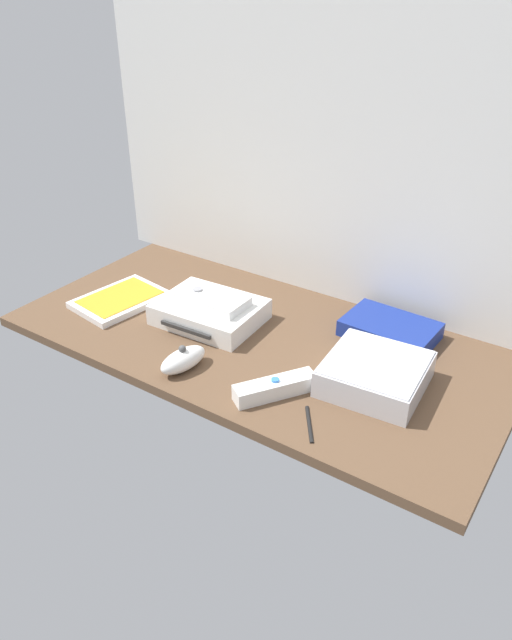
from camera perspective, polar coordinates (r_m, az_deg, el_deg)
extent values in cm
cube|color=brown|center=(122.38, 0.00, -2.02)|extent=(100.00, 48.00, 2.00)
cube|color=silver|center=(128.68, 6.35, 15.55)|extent=(110.00, 1.20, 64.00)
cube|color=white|center=(126.49, -4.48, 0.74)|extent=(21.84, 17.12, 4.40)
cube|color=#2D2D2D|center=(120.85, -6.69, -0.92)|extent=(12.01, 1.25, 0.80)
cube|color=silver|center=(108.88, 11.19, -5.05)|extent=(18.29, 18.29, 5.00)
cube|color=silver|center=(107.39, 11.33, -3.90)|extent=(17.56, 17.56, 0.30)
cube|color=white|center=(137.35, -12.72, 1.86)|extent=(16.26, 20.80, 1.40)
cube|color=gold|center=(136.99, -12.76, 2.15)|extent=(13.44, 17.81, 0.16)
cube|color=navy|center=(124.09, 12.57, -0.87)|extent=(18.50, 12.76, 3.40)
cube|color=#19D833|center=(119.18, 11.29, -2.12)|extent=(8.01, 0.74, 0.60)
cube|color=white|center=(105.31, 1.82, -6.43)|extent=(11.20, 14.32, 3.00)
cylinder|color=#387FDB|center=(104.30, 1.83, -5.69)|extent=(1.40, 1.40, 0.40)
ellipsoid|color=white|center=(112.24, -6.91, -3.76)|extent=(6.04, 10.60, 4.00)
sphere|color=#4C4C4C|center=(110.91, -6.99, -2.73)|extent=(1.40, 1.40, 1.40)
cube|color=white|center=(124.29, -4.23, 1.86)|extent=(14.43, 8.05, 2.00)
cylinder|color=#99999E|center=(125.98, -5.69, 2.82)|extent=(2.01, 2.01, 0.40)
cylinder|color=black|center=(100.09, 5.08, -9.69)|extent=(5.69, 7.80, 0.70)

